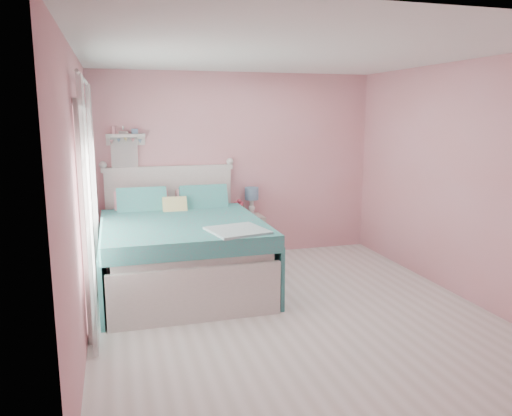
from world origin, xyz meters
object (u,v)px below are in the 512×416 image
nightstand (248,237)px  teacup (245,215)px  bed (181,250)px  vase (239,211)px  table_lamp (252,196)px

nightstand → teacup: bearing=-126.4°
bed → nightstand: 1.42m
nightstand → vase: (-0.13, -0.02, 0.38)m
teacup → nightstand: bearing=53.6°
table_lamp → teacup: size_ratio=4.21×
nightstand → bed: bearing=-139.5°
bed → vase: size_ratio=15.80×
table_lamp → nightstand: bearing=-130.2°
nightstand → teacup: teacup is taller
nightstand → table_lamp: (0.08, 0.10, 0.57)m
vase → teacup: vase is taller
bed → teacup: (1.00, 0.81, 0.22)m
nightstand → table_lamp: size_ratio=1.57×
bed → nightstand: bed is taller
bed → nightstand: bearing=40.3°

